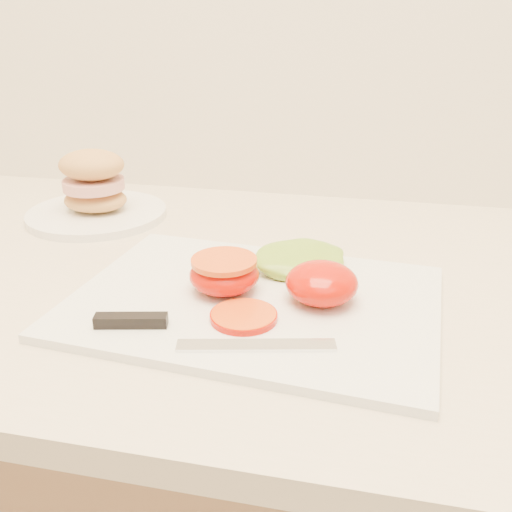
# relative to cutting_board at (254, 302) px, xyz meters

# --- Properties ---
(cutting_board) EXTENTS (0.41, 0.31, 0.01)m
(cutting_board) POSITION_rel_cutting_board_xyz_m (0.00, 0.00, 0.00)
(cutting_board) COLOR silver
(cutting_board) RESTS_ON counter
(tomato_half_dome) EXTENTS (0.08, 0.08, 0.04)m
(tomato_half_dome) POSITION_rel_cutting_board_xyz_m (0.07, 0.01, 0.03)
(tomato_half_dome) COLOR #C40A04
(tomato_half_dome) RESTS_ON cutting_board
(tomato_half_cut) EXTENTS (0.08, 0.08, 0.04)m
(tomato_half_cut) POSITION_rel_cutting_board_xyz_m (-0.04, 0.01, 0.03)
(tomato_half_cut) COLOR #C40A04
(tomato_half_cut) RESTS_ON cutting_board
(tomato_slice_0) EXTENTS (0.07, 0.07, 0.01)m
(tomato_slice_0) POSITION_rel_cutting_board_xyz_m (-0.00, -0.05, 0.01)
(tomato_slice_0) COLOR orange
(tomato_slice_0) RESTS_ON cutting_board
(lettuce_leaf_0) EXTENTS (0.14, 0.13, 0.02)m
(lettuce_leaf_0) POSITION_rel_cutting_board_xyz_m (0.04, 0.08, 0.02)
(lettuce_leaf_0) COLOR #91BE32
(lettuce_leaf_0) RESTS_ON cutting_board
(knife) EXTENTS (0.24, 0.05, 0.01)m
(knife) POSITION_rel_cutting_board_xyz_m (-0.06, -0.09, 0.01)
(knife) COLOR silver
(knife) RESTS_ON cutting_board
(sandwich_plate) EXTENTS (0.21, 0.21, 0.11)m
(sandwich_plate) POSITION_rel_cutting_board_xyz_m (-0.30, 0.23, 0.03)
(sandwich_plate) COLOR white
(sandwich_plate) RESTS_ON counter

